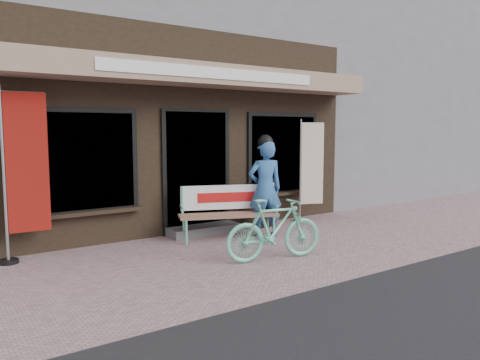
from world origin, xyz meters
TOP-DOWN VIEW (x-y plane):
  - ground at (0.00, 0.00)m, footprint 70.00×70.00m
  - storefront at (0.00, 4.96)m, footprint 7.00×6.77m
  - neighbor_right_near at (8.50, 5.50)m, footprint 10.00×7.00m
  - bench at (0.17, 1.23)m, footprint 1.69×0.98m
  - person at (0.79, 1.00)m, footprint 0.69×0.56m
  - bicycle at (-0.01, -0.26)m, footprint 1.52×0.70m
  - nobori_red at (-2.90, 1.66)m, footprint 0.71×0.28m
  - nobori_cream at (2.37, 1.57)m, footprint 0.60×0.34m
  - menu_stand at (1.22, 1.57)m, footprint 0.46×0.16m

SIDE VIEW (x-z plane):
  - ground at x=0.00m, z-range 0.00..0.00m
  - bicycle at x=-0.01m, z-range 0.00..0.88m
  - menu_stand at x=1.22m, z-range 0.01..0.93m
  - bench at x=0.17m, z-range 0.08..0.98m
  - person at x=0.79m, z-range -0.02..1.74m
  - nobori_cream at x=2.37m, z-range 0.03..2.08m
  - nobori_red at x=-2.90m, z-range 0.04..2.47m
  - neighbor_right_near at x=8.50m, z-range 0.00..5.60m
  - storefront at x=0.00m, z-range -0.01..5.99m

